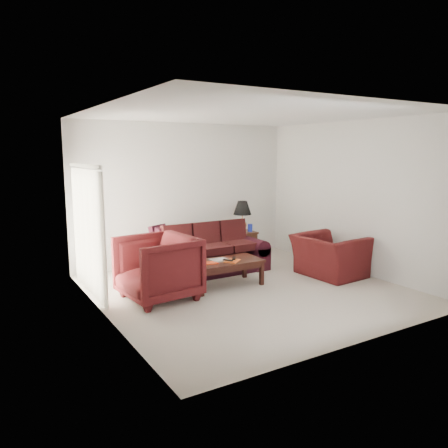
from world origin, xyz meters
name	(u,v)px	position (x,y,z in m)	size (l,w,h in m)	color
floor	(249,290)	(0.00, 0.00, 0.00)	(5.00, 5.00, 0.00)	#BBB0A0
blinds	(87,231)	(-2.42, 1.30, 1.08)	(0.10, 2.00, 2.16)	silver
sofa	(211,250)	(-0.03, 1.31, 0.47)	(2.29, 0.99, 0.94)	black
throw_pillow	(158,235)	(-0.81, 2.09, 0.72)	(0.41, 0.12, 0.41)	black
end_table	(241,245)	(1.17, 2.03, 0.31)	(0.56, 0.56, 0.61)	#56291D
table_lamp	(242,216)	(1.23, 2.09, 0.96)	(0.41, 0.41, 0.68)	#BD753B
clock	(237,230)	(0.99, 1.93, 0.68)	(0.13, 0.05, 0.13)	#AFAEB3
blue_canister	(250,228)	(1.33, 1.92, 0.70)	(0.11, 0.11, 0.17)	#1B2CB0
picture_frame	(232,227)	(1.01, 2.16, 0.70)	(0.14, 0.02, 0.17)	silver
floor_lamp	(92,240)	(-2.13, 2.17, 0.73)	(0.24, 0.24, 1.46)	white
armchair_left	(158,268)	(-1.54, 0.37, 0.53)	(1.12, 1.16, 1.05)	#430F11
armchair_right	(329,256)	(1.84, -0.06, 0.40)	(1.23, 1.07, 0.80)	#410F10
coffee_table	(225,273)	(-0.25, 0.41, 0.23)	(1.34, 0.67, 0.47)	black
magazine_red	(210,263)	(-0.57, 0.38, 0.48)	(0.25, 0.19, 0.01)	red
magazine_white	(219,260)	(-0.32, 0.50, 0.48)	(0.31, 0.23, 0.02)	beige
magazine_orange	(232,261)	(-0.16, 0.30, 0.48)	(0.29, 0.22, 0.02)	#CA4D17
remote_a	(228,260)	(-0.23, 0.32, 0.50)	(0.05, 0.18, 0.02)	black
remote_b	(234,258)	(-0.07, 0.39, 0.50)	(0.06, 0.19, 0.02)	black
yellow_glass	(202,262)	(-0.77, 0.28, 0.54)	(0.08, 0.08, 0.13)	yellow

